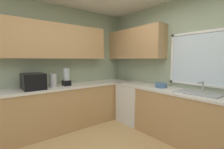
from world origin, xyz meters
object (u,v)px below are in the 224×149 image
at_px(microwave, 33,81).
at_px(bowl, 161,85).
at_px(kettle, 53,81).
at_px(blender_appliance, 66,78).
at_px(sink_assembly, 198,93).
at_px(dishwasher, 134,103).

distance_m(microwave, bowl, 2.41).
bearing_deg(kettle, microwave, -93.29).
height_order(microwave, kettle, microwave).
bearing_deg(microwave, kettle, 86.71).
xyz_separation_m(microwave, blender_appliance, (0.00, 0.63, 0.02)).
height_order(kettle, sink_assembly, kettle).
xyz_separation_m(bowl, blender_appliance, (-1.35, -1.36, 0.12)).
xyz_separation_m(kettle, blender_appliance, (-0.02, 0.28, 0.03)).
relative_size(microwave, bowl, 2.14).
xyz_separation_m(microwave, bowl, (1.35, 1.99, -0.10)).
bearing_deg(dishwasher, sink_assembly, 1.50).
bearing_deg(dishwasher, blender_appliance, -116.34).
xyz_separation_m(sink_assembly, blender_appliance, (-2.04, -1.37, 0.15)).
relative_size(dishwasher, kettle, 3.26).
xyz_separation_m(kettle, sink_assembly, (2.02, 1.65, -0.12)).
relative_size(microwave, kettle, 1.86).
bearing_deg(sink_assembly, dishwasher, -178.50).
relative_size(microwave, sink_assembly, 0.74).
xyz_separation_m(dishwasher, bowl, (0.69, 0.03, 0.51)).
relative_size(microwave, blender_appliance, 1.33).
bearing_deg(microwave, bowl, 55.93).
bearing_deg(microwave, dishwasher, 71.42).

